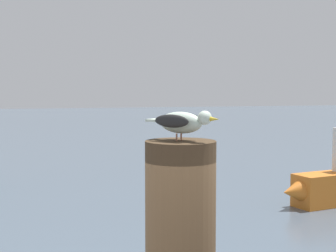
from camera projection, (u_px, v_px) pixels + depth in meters
seagull at (182, 122)px, 2.53m from camera, size 0.28×0.33×0.14m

